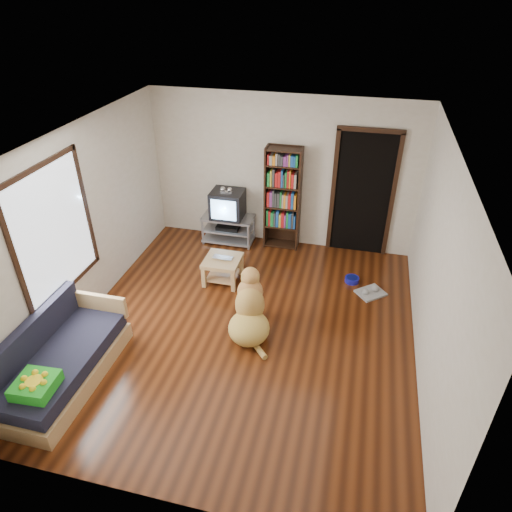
% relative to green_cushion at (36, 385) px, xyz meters
% --- Properties ---
extents(ground, '(5.00, 5.00, 0.00)m').
position_rel_green_cushion_xyz_m(ground, '(1.75, 1.93, -0.49)').
color(ground, '#57260F').
rests_on(ground, ground).
extents(ceiling, '(5.00, 5.00, 0.00)m').
position_rel_green_cushion_xyz_m(ceiling, '(1.75, 1.93, 2.11)').
color(ceiling, white).
rests_on(ceiling, ground).
extents(wall_back, '(4.50, 0.00, 4.50)m').
position_rel_green_cushion_xyz_m(wall_back, '(1.75, 4.43, 0.81)').
color(wall_back, beige).
rests_on(wall_back, ground).
extents(wall_front, '(4.50, 0.00, 4.50)m').
position_rel_green_cushion_xyz_m(wall_front, '(1.75, -0.57, 0.81)').
color(wall_front, beige).
rests_on(wall_front, ground).
extents(wall_left, '(0.00, 5.00, 5.00)m').
position_rel_green_cushion_xyz_m(wall_left, '(-0.50, 1.93, 0.81)').
color(wall_left, beige).
rests_on(wall_left, ground).
extents(wall_right, '(0.00, 5.00, 5.00)m').
position_rel_green_cushion_xyz_m(wall_right, '(4.00, 1.93, 0.81)').
color(wall_right, beige).
rests_on(wall_right, ground).
extents(green_cushion, '(0.43, 0.43, 0.14)m').
position_rel_green_cushion_xyz_m(green_cushion, '(0.00, 0.00, 0.00)').
color(green_cushion, green).
rests_on(green_cushion, sofa).
extents(laptop, '(0.32, 0.21, 0.02)m').
position_rel_green_cushion_xyz_m(laptop, '(1.12, 2.93, -0.08)').
color(laptop, silver).
rests_on(laptop, coffee_table).
extents(dog_bowl, '(0.22, 0.22, 0.08)m').
position_rel_green_cushion_xyz_m(dog_bowl, '(3.11, 3.41, -0.45)').
color(dog_bowl, '#161698').
rests_on(dog_bowl, ground).
extents(grey_rag, '(0.51, 0.50, 0.03)m').
position_rel_green_cushion_xyz_m(grey_rag, '(3.41, 3.16, -0.47)').
color(grey_rag, '#989898').
rests_on(grey_rag, ground).
extents(window, '(0.03, 1.46, 1.70)m').
position_rel_green_cushion_xyz_m(window, '(-0.48, 1.43, 1.01)').
color(window, white).
rests_on(window, wall_left).
extents(doorway, '(1.03, 0.05, 2.19)m').
position_rel_green_cushion_xyz_m(doorway, '(3.10, 4.41, 0.63)').
color(doorway, black).
rests_on(doorway, wall_back).
extents(tv_stand, '(0.90, 0.45, 0.50)m').
position_rel_green_cushion_xyz_m(tv_stand, '(0.85, 4.18, -0.22)').
color(tv_stand, '#99999E').
rests_on(tv_stand, ground).
extents(crt_tv, '(0.55, 0.52, 0.58)m').
position_rel_green_cushion_xyz_m(crt_tv, '(0.85, 4.20, 0.26)').
color(crt_tv, black).
rests_on(crt_tv, tv_stand).
extents(bookshelf, '(0.60, 0.30, 1.80)m').
position_rel_green_cushion_xyz_m(bookshelf, '(1.80, 4.27, 0.51)').
color(bookshelf, black).
rests_on(bookshelf, ground).
extents(sofa, '(0.80, 1.80, 0.80)m').
position_rel_green_cushion_xyz_m(sofa, '(-0.12, 0.55, -0.23)').
color(sofa, tan).
rests_on(sofa, ground).
extents(coffee_table, '(0.55, 0.55, 0.40)m').
position_rel_green_cushion_xyz_m(coffee_table, '(1.12, 2.96, -0.21)').
color(coffee_table, tan).
rests_on(coffee_table, ground).
extents(dog, '(0.66, 1.01, 0.88)m').
position_rel_green_cushion_xyz_m(dog, '(1.82, 1.91, -0.16)').
color(dog, tan).
rests_on(dog, ground).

